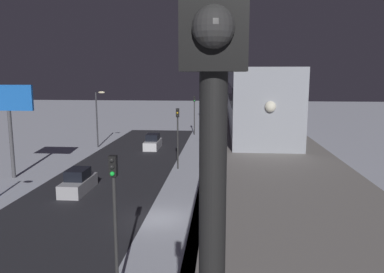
{
  "coord_description": "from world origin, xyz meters",
  "views": [
    {
      "loc": [
        -4.38,
        24.22,
        9.78
      ],
      "look_at": [
        -0.47,
        -23.29,
        1.94
      ],
      "focal_mm": 34.96,
      "sensor_mm": 36.0,
      "label": 1
    }
  ],
  "objects_px": {
    "sedan_white": "(153,143)",
    "traffic_light_far": "(194,110)",
    "traffic_light_near": "(115,205)",
    "traffic_light_distant": "(202,100)",
    "sedan_silver": "(78,182)",
    "subway_train": "(240,87)",
    "traffic_light_mid": "(178,130)",
    "commercial_billboard": "(9,107)",
    "rail_signal": "(213,139)"
  },
  "relations": [
    {
      "from": "sedan_white",
      "to": "traffic_light_far",
      "type": "xyz_separation_m",
      "value": [
        -4.7,
        -12.16,
        3.4
      ]
    },
    {
      "from": "traffic_light_near",
      "to": "traffic_light_distant",
      "type": "bearing_deg",
      "value": -90.0
    },
    {
      "from": "traffic_light_distant",
      "to": "sedan_silver",
      "type": "bearing_deg",
      "value": 82.15
    },
    {
      "from": "subway_train",
      "to": "traffic_light_far",
      "type": "distance_m",
      "value": 20.28
    },
    {
      "from": "traffic_light_mid",
      "to": "traffic_light_near",
      "type": "bearing_deg",
      "value": 90.0
    },
    {
      "from": "subway_train",
      "to": "traffic_light_far",
      "type": "xyz_separation_m",
      "value": [
        6.5,
        -18.73,
        -4.28
      ]
    },
    {
      "from": "traffic_light_mid",
      "to": "commercial_billboard",
      "type": "height_order",
      "value": "commercial_billboard"
    },
    {
      "from": "rail_signal",
      "to": "traffic_light_mid",
      "type": "bearing_deg",
      "value": -82.76
    },
    {
      "from": "sedan_silver",
      "to": "traffic_light_near",
      "type": "bearing_deg",
      "value": 117.35
    },
    {
      "from": "traffic_light_far",
      "to": "traffic_light_distant",
      "type": "distance_m",
      "value": 22.96
    },
    {
      "from": "rail_signal",
      "to": "traffic_light_near",
      "type": "bearing_deg",
      "value": -70.75
    },
    {
      "from": "subway_train",
      "to": "traffic_light_mid",
      "type": "bearing_deg",
      "value": 33.12
    },
    {
      "from": "sedan_white",
      "to": "sedan_silver",
      "type": "xyz_separation_m",
      "value": [
        2.8,
        19.27,
        0.0
      ]
    },
    {
      "from": "sedan_white",
      "to": "commercial_billboard",
      "type": "xyz_separation_m",
      "value": [
        10.67,
        15.54,
        6.03
      ]
    },
    {
      "from": "subway_train",
      "to": "sedan_silver",
      "type": "relative_size",
      "value": 11.91
    },
    {
      "from": "sedan_silver",
      "to": "commercial_billboard",
      "type": "bearing_deg",
      "value": -25.32
    },
    {
      "from": "rail_signal",
      "to": "sedan_white",
      "type": "bearing_deg",
      "value": -78.8
    },
    {
      "from": "sedan_white",
      "to": "traffic_light_distant",
      "type": "bearing_deg",
      "value": 82.38
    },
    {
      "from": "traffic_light_near",
      "to": "traffic_light_mid",
      "type": "height_order",
      "value": "same"
    },
    {
      "from": "sedan_silver",
      "to": "commercial_billboard",
      "type": "xyz_separation_m",
      "value": [
        7.87,
        -3.72,
        6.03
      ]
    },
    {
      "from": "traffic_light_distant",
      "to": "sedan_white",
      "type": "bearing_deg",
      "value": 82.38
    },
    {
      "from": "sedan_silver",
      "to": "sedan_white",
      "type": "bearing_deg",
      "value": -98.27
    },
    {
      "from": "subway_train",
      "to": "commercial_billboard",
      "type": "height_order",
      "value": "subway_train"
    },
    {
      "from": "sedan_silver",
      "to": "traffic_light_distant",
      "type": "xyz_separation_m",
      "value": [
        -7.5,
        -54.39,
        3.4
      ]
    },
    {
      "from": "traffic_light_near",
      "to": "traffic_light_far",
      "type": "distance_m",
      "value": 45.93
    },
    {
      "from": "subway_train",
      "to": "sedan_white",
      "type": "xyz_separation_m",
      "value": [
        11.2,
        -6.57,
        -7.68
      ]
    },
    {
      "from": "sedan_white",
      "to": "commercial_billboard",
      "type": "bearing_deg",
      "value": -124.47
    },
    {
      "from": "subway_train",
      "to": "sedan_white",
      "type": "bearing_deg",
      "value": -30.4
    },
    {
      "from": "traffic_light_near",
      "to": "subway_train",
      "type": "bearing_deg",
      "value": -103.43
    },
    {
      "from": "commercial_billboard",
      "to": "sedan_silver",
      "type": "bearing_deg",
      "value": 154.68
    },
    {
      "from": "sedan_white",
      "to": "traffic_light_mid",
      "type": "bearing_deg",
      "value": -66.49
    },
    {
      "from": "traffic_light_mid",
      "to": "traffic_light_distant",
      "type": "distance_m",
      "value": 45.93
    },
    {
      "from": "sedan_white",
      "to": "commercial_billboard",
      "type": "distance_m",
      "value": 19.8
    },
    {
      "from": "traffic_light_distant",
      "to": "commercial_billboard",
      "type": "distance_m",
      "value": 53.01
    },
    {
      "from": "rail_signal",
      "to": "traffic_light_mid",
      "type": "xyz_separation_m",
      "value": [
        4.58,
        -36.08,
        -5.23
      ]
    },
    {
      "from": "traffic_light_distant",
      "to": "traffic_light_far",
      "type": "bearing_deg",
      "value": 90.0
    },
    {
      "from": "subway_train",
      "to": "traffic_light_mid",
      "type": "height_order",
      "value": "subway_train"
    },
    {
      "from": "sedan_silver",
      "to": "traffic_light_mid",
      "type": "distance_m",
      "value": 11.81
    },
    {
      "from": "sedan_white",
      "to": "traffic_light_far",
      "type": "relative_size",
      "value": 0.72
    },
    {
      "from": "rail_signal",
      "to": "traffic_light_distant",
      "type": "xyz_separation_m",
      "value": [
        4.58,
        -82.01,
        -5.23
      ]
    },
    {
      "from": "traffic_light_mid",
      "to": "commercial_billboard",
      "type": "bearing_deg",
      "value": 17.14
    },
    {
      "from": "traffic_light_distant",
      "to": "commercial_billboard",
      "type": "height_order",
      "value": "commercial_billboard"
    },
    {
      "from": "sedan_white",
      "to": "traffic_light_near",
      "type": "bearing_deg",
      "value": -82.08
    },
    {
      "from": "traffic_light_far",
      "to": "traffic_light_distant",
      "type": "height_order",
      "value": "same"
    },
    {
      "from": "traffic_light_near",
      "to": "traffic_light_far",
      "type": "relative_size",
      "value": 1.0
    },
    {
      "from": "subway_train",
      "to": "traffic_light_mid",
      "type": "relative_size",
      "value": 8.67
    },
    {
      "from": "traffic_light_distant",
      "to": "traffic_light_mid",
      "type": "bearing_deg",
      "value": 90.0
    },
    {
      "from": "commercial_billboard",
      "to": "traffic_light_near",
      "type": "bearing_deg",
      "value": 130.15
    },
    {
      "from": "sedan_silver",
      "to": "traffic_light_near",
      "type": "relative_size",
      "value": 0.73
    },
    {
      "from": "traffic_light_near",
      "to": "traffic_light_distant",
      "type": "xyz_separation_m",
      "value": [
        0.0,
        -68.89,
        0.0
      ]
    }
  ]
}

